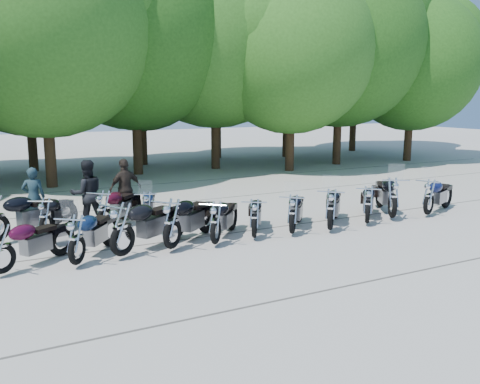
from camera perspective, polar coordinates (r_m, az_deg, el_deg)
name	(u,v)px	position (r m, az deg, el deg)	size (l,w,h in m)	color
ground	(268,246)	(12.48, 3.17, -6.10)	(90.00, 90.00, 0.00)	#9B968C
tree_3	(41,25)	(21.86, -21.42, 17.08)	(8.70, 8.70, 10.67)	#3A2614
tree_4	(133,29)	(24.50, -11.92, 17.51)	(9.13, 9.13, 11.20)	#3A2614
tree_5	(214,35)	(25.99, -2.89, 17.16)	(9.04, 9.04, 11.10)	#3A2614
tree_6	(291,50)	(25.23, 5.80, 15.59)	(8.00, 8.00, 9.82)	#3A2614
tree_7	(340,43)	(28.18, 11.20, 16.10)	(8.79, 8.79, 10.79)	#3A2614
tree_8	(413,63)	(30.75, 18.81, 13.55)	(7.53, 7.53, 9.25)	#3A2614
tree_11	(26,56)	(26.90, -22.93, 13.84)	(7.56, 7.56, 9.28)	#3A2614
tree_12	(140,56)	(27.99, -11.18, 14.77)	(7.88, 7.88, 9.67)	#3A2614
tree_13	(217,55)	(30.67, -2.63, 15.15)	(8.31, 8.31, 10.20)	#3A2614
tree_14	(287,59)	(31.34, 5.34, 14.63)	(8.02, 8.02, 9.84)	#3A2614
tree_15	(356,44)	(35.68, 12.92, 15.85)	(9.67, 9.67, 11.86)	#3A2614
motorcycle_0	(1,247)	(11.32, -25.21, -5.63)	(0.66, 2.17, 1.23)	#3A0721
motorcycle_1	(76,238)	(11.33, -17.91, -4.96)	(0.69, 2.27, 1.29)	#0D1B3A
motorcycle_2	(122,228)	(11.61, -13.10, -3.91)	(0.78, 2.57, 1.45)	black
motorcycle_3	(172,222)	(11.97, -7.65, -3.37)	(0.77, 2.52, 1.42)	black
motorcycle_4	(216,221)	(12.29, -2.76, -3.31)	(0.68, 2.23, 1.26)	black
motorcycle_5	(254,217)	(12.87, 1.63, -2.83)	(0.64, 2.10, 1.19)	black
motorcycle_6	(293,213)	(13.30, 5.94, -2.33)	(0.67, 2.19, 1.24)	black
motorcycle_7	(331,208)	(13.79, 10.18, -1.78)	(0.72, 2.36, 1.33)	black
motorcycle_8	(368,204)	(14.75, 14.18, -1.26)	(0.68, 2.24, 1.27)	black
motorcycle_9	(393,196)	(15.56, 16.79, -0.47)	(0.78, 2.55, 1.44)	black
motorcycle_10	(429,196)	(16.37, 20.47, -0.40)	(0.70, 2.31, 1.30)	#0D143D
motorcycle_12	(45,216)	(13.88, -21.05, -2.55)	(0.64, 2.11, 1.19)	black
motorcycle_13	(104,209)	(13.96, -15.04, -1.88)	(0.70, 2.31, 1.31)	#340714
motorcycle_14	(147,207)	(14.31, -10.44, -1.72)	(0.62, 2.04, 1.15)	#0D1939
rider_1	(87,194)	(14.74, -16.80, -0.17)	(0.92, 0.72, 1.89)	black
rider_2	(125,189)	(15.48, -12.74, 0.35)	(1.06, 0.44, 1.80)	black
rider_3	(34,197)	(15.25, -22.16, -0.54)	(0.62, 0.40, 1.69)	#1D333C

